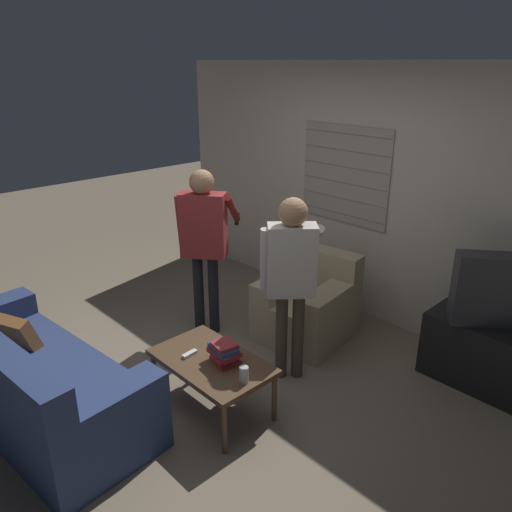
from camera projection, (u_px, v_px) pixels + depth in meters
name	position (u px, v px, depth m)	size (l,w,h in m)	color
ground_plane	(208.00, 382.00, 4.23)	(16.00, 16.00, 0.00)	#7F705B
wall_back	(360.00, 194.00, 5.07)	(5.20, 0.08, 2.55)	beige
couch_blue	(31.00, 381.00, 3.72)	(2.15, 1.04, 0.85)	navy
armchair_beige	(309.00, 304.00, 4.86)	(0.87, 0.91, 0.82)	tan
coffee_table	(212.00, 365.00, 3.77)	(0.94, 0.57, 0.44)	brown
tv_stand	(487.00, 354.00, 4.11)	(0.96, 0.48, 0.57)	black
tv	(499.00, 290.00, 3.90)	(0.67, 0.58, 0.59)	#2D2D33
person_left_standing	(204.00, 232.00, 4.67)	(0.51, 0.77, 1.64)	black
person_right_standing	(291.00, 268.00, 3.97)	(0.46, 0.72, 1.58)	#4C4233
book_stack	(224.00, 352.00, 3.70)	(0.25, 0.21, 0.17)	maroon
soda_can	(244.00, 375.00, 3.47)	(0.07, 0.07, 0.13)	silver
spare_remote	(190.00, 354.00, 3.81)	(0.05, 0.13, 0.02)	white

